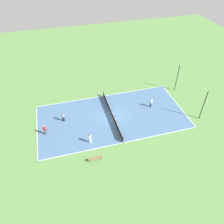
{
  "coord_description": "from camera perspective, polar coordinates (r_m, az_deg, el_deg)",
  "views": [
    {
      "loc": [
        23.22,
        -6.51,
        21.5
      ],
      "look_at": [
        0.0,
        0.0,
        0.9
      ],
      "focal_mm": 35.0,
      "sensor_mm": 36.0,
      "label": 1
    }
  ],
  "objects": [
    {
      "name": "tennis_ball_left_sideline",
      "position": [
        31.72,
        -17.21,
        -4.33
      ],
      "size": [
        0.07,
        0.07,
        0.07
      ],
      "primitive_type": "sphere",
      "color": "#CCE033",
      "rests_on": "court_surface"
    },
    {
      "name": "court_surface",
      "position": [
        32.3,
        0.0,
        -1.2
      ],
      "size": [
        10.8,
        21.61,
        0.02
      ],
      "color": "#4C729E",
      "rests_on": "ground_plane"
    },
    {
      "name": "fence_post_back_left",
      "position": [
        38.02,
        16.62,
        8.52
      ],
      "size": [
        0.12,
        0.12,
        4.76
      ],
      "color": "black",
      "rests_on": "ground_plane"
    },
    {
      "name": "fence_post_back_right",
      "position": [
        33.08,
        22.75,
        1.57
      ],
      "size": [
        0.12,
        0.12,
        4.76
      ],
      "color": "black",
      "rests_on": "ground_plane"
    },
    {
      "name": "player_near_white",
      "position": [
        34.07,
        10.15,
        2.51
      ],
      "size": [
        0.8,
        0.96,
        1.5
      ],
      "rotation": [
        0.0,
        0.0,
        5.31
      ],
      "color": "navy",
      "rests_on": "court_surface"
    },
    {
      "name": "tennis_ball_far_baseline",
      "position": [
        29.26,
        -4.62,
        -6.8
      ],
      "size": [
        0.07,
        0.07,
        0.07
      ],
      "primitive_type": "sphere",
      "color": "#CCE033",
      "rests_on": "court_surface"
    },
    {
      "name": "ground_plane",
      "position": [
        32.31,
        0.0,
        -1.21
      ],
      "size": [
        80.0,
        80.0,
        0.0
      ],
      "primitive_type": "plane",
      "color": "#60934C"
    },
    {
      "name": "tennis_net",
      "position": [
        31.96,
        0.0,
        -0.51
      ],
      "size": [
        10.6,
        0.1,
        0.98
      ],
      "color": "black",
      "rests_on": "court_surface"
    },
    {
      "name": "player_far_white",
      "position": [
        28.2,
        -5.81,
        -6.76
      ],
      "size": [
        0.51,
        0.51,
        1.52
      ],
      "rotation": [
        0.0,
        0.0,
        5.47
      ],
      "color": "white",
      "rests_on": "court_surface"
    },
    {
      "name": "player_coach_red",
      "position": [
        30.43,
        -17.21,
        -4.31
      ],
      "size": [
        0.98,
        0.7,
        1.6
      ],
      "rotation": [
        0.0,
        0.0,
        0.44
      ],
      "color": "#4C4C51",
      "rests_on": "court_surface"
    },
    {
      "name": "player_baseline_gray",
      "position": [
        31.79,
        -12.67,
        -1.13
      ],
      "size": [
        0.49,
        0.49,
        1.53
      ],
      "rotation": [
        0.0,
        0.0,
        1.09
      ],
      "color": "black",
      "rests_on": "court_surface"
    },
    {
      "name": "bench",
      "position": [
        26.68,
        -4.35,
        -11.98
      ],
      "size": [
        0.36,
        1.69,
        0.45
      ],
      "rotation": [
        0.0,
        0.0,
        1.57
      ],
      "color": "olive",
      "rests_on": "ground_plane"
    },
    {
      "name": "tennis_ball_near_net",
      "position": [
        35.65,
        11.68,
        2.56
      ],
      "size": [
        0.07,
        0.07,
        0.07
      ],
      "primitive_type": "sphere",
      "color": "#CCE033",
      "rests_on": "court_surface"
    }
  ]
}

